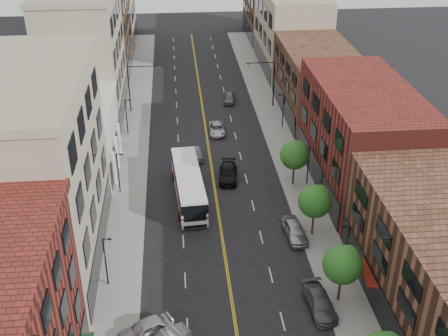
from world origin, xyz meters
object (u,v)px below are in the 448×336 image
object	(u,v)px
car_parked_far	(295,231)
car_lane_c	(229,98)
car_lane_b	(217,129)
car_lane_a	(228,173)
city_bus	(189,184)
car_lane_behind	(195,154)
car_parked_mid	(320,303)
car_angle_a	(145,329)

from	to	relation	value
car_parked_far	car_lane_c	distance (m)	36.78
car_parked_far	car_lane_b	bearing A→B (deg)	98.73
car_lane_a	city_bus	bearing A→B (deg)	-134.03
car_parked_far	car_lane_c	size ratio (longest dim) A/B	1.17
city_bus	car_lane_behind	size ratio (longest dim) A/B	3.12
city_bus	car_lane_c	xyz separation A→B (m)	(7.49, 28.13, -1.23)
car_lane_c	city_bus	bearing A→B (deg)	-97.07
car_lane_a	car_lane_b	distance (m)	12.99
city_bus	car_lane_a	distance (m)	6.43
car_parked_mid	car_parked_far	xyz separation A→B (m)	(0.00, 10.56, 0.08)
car_parked_mid	car_lane_c	xyz separation A→B (m)	(-3.01, 47.22, -0.04)
city_bus	car_angle_a	distance (m)	21.33
car_parked_far	car_lane_c	world-z (taller)	car_parked_far
car_lane_behind	car_lane_c	distance (m)	19.54
car_parked_mid	car_lane_behind	world-z (taller)	car_parked_mid
city_bus	car_lane_behind	xyz separation A→B (m)	(1.14, 9.65, -1.24)
car_angle_a	car_parked_far	distance (m)	19.26
car_lane_behind	car_lane_c	xyz separation A→B (m)	(6.36, 18.47, 0.01)
car_lane_b	car_lane_c	distance (m)	11.51
car_lane_a	car_lane_c	bearing A→B (deg)	90.63
car_parked_mid	car_lane_behind	size ratio (longest dim) A/B	1.21
city_bus	car_lane_a	size ratio (longest dim) A/B	2.48
city_bus	car_angle_a	xyz separation A→B (m)	(-4.30, -20.86, -1.13)
car_parked_mid	car_lane_a	size ratio (longest dim) A/B	0.96
city_bus	car_parked_far	bearing A→B (deg)	-42.90
car_angle_a	car_lane_a	bearing A→B (deg)	134.16
car_parked_mid	car_parked_far	size ratio (longest dim) A/B	1.05
car_parked_mid	car_lane_c	world-z (taller)	car_parked_mid
car_parked_far	car_lane_b	size ratio (longest dim) A/B	1.03
car_parked_mid	city_bus	bearing A→B (deg)	114.18
city_bus	car_lane_b	size ratio (longest dim) A/B	2.80
car_angle_a	car_lane_b	bearing A→B (deg)	141.24
car_parked_far	car_lane_b	distance (m)	26.19
car_lane_behind	car_parked_far	bearing A→B (deg)	111.26
city_bus	car_lane_a	xyz separation A→B (m)	(4.90, 4.00, -1.17)
car_lane_c	car_angle_a	bearing A→B (deg)	-95.69
car_angle_a	car_parked_mid	xyz separation A→B (m)	(14.80, 1.77, -0.07)
car_parked_mid	car_lane_b	distance (m)	36.55
car_lane_a	car_lane_b	world-z (taller)	car_lane_a
car_lane_behind	car_lane_b	world-z (taller)	car_lane_behind
car_parked_mid	car_parked_far	distance (m)	10.56
car_lane_a	car_lane_c	size ratio (longest dim) A/B	1.29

